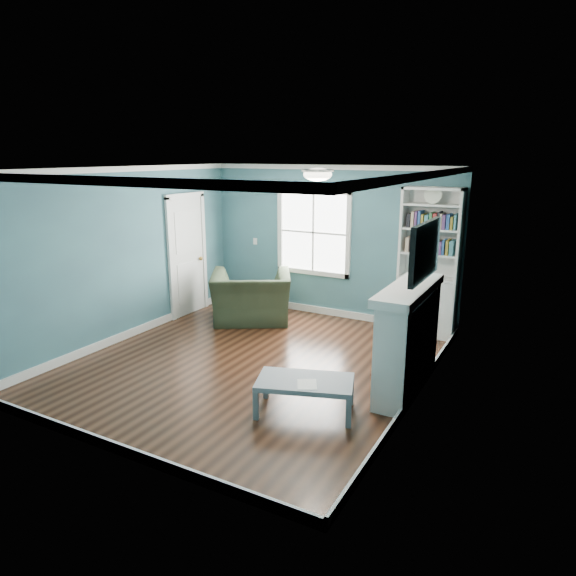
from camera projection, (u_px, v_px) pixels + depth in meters
The scene contains 13 objects.
floor at pixel (253, 363), 7.03m from camera, with size 5.00×5.00×0.00m, color black.
room_walls at pixel (250, 249), 6.63m from camera, with size 5.00×5.00×5.00m.
trim at pixel (251, 275), 6.72m from camera, with size 4.50×5.00×2.60m.
window at pixel (313, 233), 8.91m from camera, with size 1.40×0.06×1.50m.
bookshelf at pixel (428, 277), 7.93m from camera, with size 0.90×0.35×2.31m.
fireplace at pixel (409, 340), 6.08m from camera, with size 0.44×1.58×1.30m.
tv at pixel (425, 251), 5.75m from camera, with size 0.06×1.10×0.65m, color black.
door at pixel (187, 254), 8.98m from camera, with size 0.12×0.98×2.17m.
ceiling_fixture at pixel (318, 174), 6.05m from camera, with size 0.38×0.38×0.15m.
light_switch at pixel (255, 241), 9.53m from camera, with size 0.08×0.01×0.12m, color white.
recliner at pixel (251, 289), 8.65m from camera, with size 1.30×0.84×1.14m, color #222E1D.
coffee_table at pixel (305, 384), 5.62m from camera, with size 1.18×0.88×0.38m.
paper_sheet at pixel (307, 384), 5.49m from camera, with size 0.21×0.26×0.00m, color white.
Camera 1 is at (3.57, -5.51, 2.78)m, focal length 32.00 mm.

